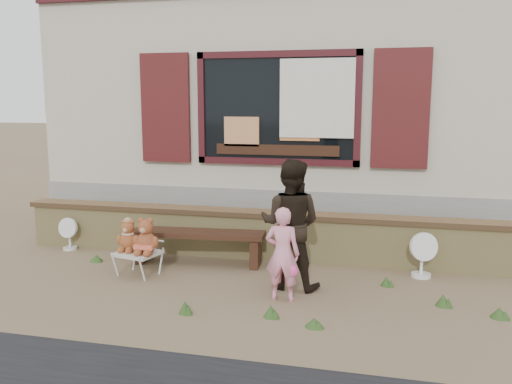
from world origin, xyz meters
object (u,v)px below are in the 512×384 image
(bench, at_px, (198,240))
(teddy_bear_right, at_px, (146,235))
(teddy_bear_left, at_px, (128,235))
(folding_chair, at_px, (138,254))
(child, at_px, (282,254))
(adult, at_px, (290,224))

(bench, bearing_deg, teddy_bear_right, -129.08)
(teddy_bear_right, bearing_deg, teddy_bear_left, 180.00)
(folding_chair, height_order, teddy_bear_left, teddy_bear_left)
(folding_chair, bearing_deg, teddy_bear_left, -180.00)
(folding_chair, xyz_separation_m, teddy_bear_left, (-0.14, 0.03, 0.23))
(teddy_bear_left, distance_m, teddy_bear_right, 0.28)
(teddy_bear_right, xyz_separation_m, child, (1.78, -0.38, -0.01))
(folding_chair, height_order, child, child)
(folding_chair, relative_size, child, 0.55)
(teddy_bear_left, bearing_deg, adult, 12.46)
(child, bearing_deg, folding_chair, -10.99)
(adult, bearing_deg, bench, -17.98)
(adult, bearing_deg, teddy_bear_right, 7.47)
(bench, relative_size, adult, 1.19)
(teddy_bear_left, bearing_deg, folding_chair, 0.00)
(teddy_bear_right, xyz_separation_m, adult, (1.79, 0.06, 0.23))
(teddy_bear_left, relative_size, teddy_bear_right, 0.89)
(child, bearing_deg, bench, -36.34)
(folding_chair, height_order, adult, adult)
(bench, height_order, folding_chair, bench)
(teddy_bear_left, xyz_separation_m, teddy_bear_right, (0.27, -0.06, 0.02))
(folding_chair, distance_m, adult, 1.99)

